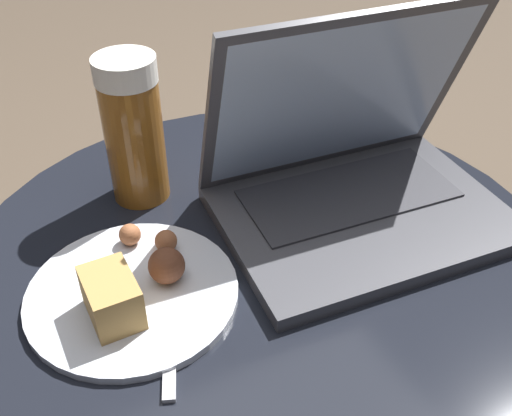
% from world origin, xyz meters
% --- Properties ---
extents(table, '(0.69, 0.69, 0.50)m').
position_xyz_m(table, '(0.00, 0.00, 0.37)').
color(table, '#515156').
rests_on(table, ground_plane).
extents(laptop, '(0.35, 0.28, 0.25)m').
position_xyz_m(laptop, '(0.14, 0.02, 0.55)').
color(laptop, '#47474C').
rests_on(laptop, table).
extents(beer_glass, '(0.07, 0.07, 0.19)m').
position_xyz_m(beer_glass, '(-0.08, 0.18, 0.59)').
color(beer_glass, brown).
rests_on(beer_glass, table).
extents(snack_plate, '(0.22, 0.22, 0.06)m').
position_xyz_m(snack_plate, '(-0.15, 0.00, 0.51)').
color(snack_plate, silver).
rests_on(snack_plate, table).
extents(fork, '(0.09, 0.18, 0.00)m').
position_xyz_m(fork, '(-0.12, -0.03, 0.50)').
color(fork, silver).
rests_on(fork, table).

